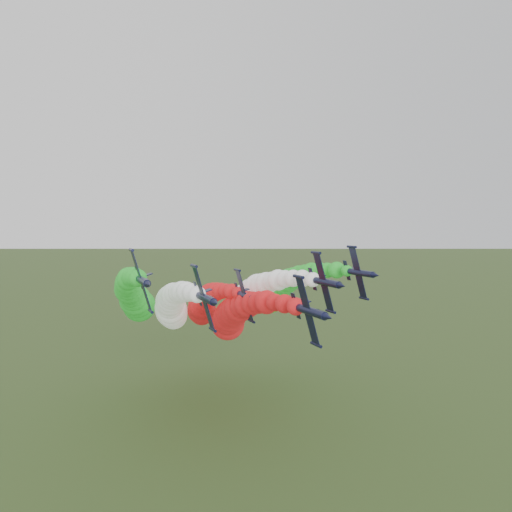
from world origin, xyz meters
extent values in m
cylinder|color=black|center=(5.45, -8.51, 35.64)|extent=(1.49, 9.83, 1.49)
cone|color=black|center=(5.45, -14.29, 35.64)|extent=(1.35, 1.97, 1.35)
cone|color=black|center=(5.45, -3.16, 35.64)|extent=(1.35, 0.98, 1.35)
ellipsoid|color=black|center=(5.87, -10.69, 35.76)|extent=(0.88, 2.05, 1.04)
cube|color=black|center=(5.29, -8.73, 35.59)|extent=(3.07, 2.07, 10.10)
cylinder|color=black|center=(3.82, -8.73, 40.62)|extent=(0.60, 2.84, 0.60)
cylinder|color=black|center=(6.76, -8.73, 30.56)|extent=(0.60, 2.84, 0.60)
cube|color=black|center=(6.65, -4.36, 35.99)|extent=(2.45, 1.64, 0.85)
cube|color=black|center=(5.61, -4.36, 35.68)|extent=(1.27, 1.20, 4.01)
sphere|color=red|center=(5.45, -4.69, 35.64)|extent=(2.76, 2.76, 2.76)
sphere|color=red|center=(5.49, -0.73, 35.45)|extent=(3.04, 3.04, 3.04)
sphere|color=red|center=(5.62, 3.23, 35.07)|extent=(2.96, 2.96, 2.96)
sphere|color=red|center=(5.83, 7.19, 34.55)|extent=(4.19, 4.19, 4.19)
sphere|color=red|center=(6.13, 11.15, 33.91)|extent=(4.12, 4.12, 4.12)
sphere|color=red|center=(6.52, 15.11, 33.17)|extent=(4.45, 4.45, 4.45)
sphere|color=red|center=(6.99, 19.07, 32.34)|extent=(5.27, 5.27, 5.27)
sphere|color=red|center=(7.55, 23.03, 31.42)|extent=(5.34, 5.34, 5.34)
sphere|color=red|center=(8.19, 26.98, 30.41)|extent=(6.28, 6.28, 6.28)
sphere|color=red|center=(8.92, 30.94, 29.33)|extent=(6.50, 6.50, 6.50)
sphere|color=red|center=(9.73, 34.90, 28.17)|extent=(6.96, 6.96, 6.96)
sphere|color=red|center=(10.63, 38.86, 26.94)|extent=(7.25, 7.25, 7.25)
sphere|color=red|center=(11.62, 42.82, 25.64)|extent=(7.92, 7.92, 7.92)
sphere|color=red|center=(12.69, 46.78, 24.28)|extent=(8.25, 8.25, 8.25)
sphere|color=red|center=(13.85, 50.74, 22.85)|extent=(7.57, 7.57, 7.57)
sphere|color=red|center=(15.09, 54.70, 21.36)|extent=(9.10, 9.10, 9.10)
cylinder|color=black|center=(-6.89, 2.25, 36.74)|extent=(1.49, 9.83, 1.49)
cone|color=black|center=(-6.89, -3.54, 36.74)|extent=(1.35, 1.97, 1.35)
cone|color=black|center=(-6.89, 7.60, 36.74)|extent=(1.35, 0.98, 1.35)
ellipsoid|color=black|center=(-6.47, 0.07, 36.86)|extent=(0.88, 2.05, 1.04)
cube|color=black|center=(-7.05, 2.03, 36.69)|extent=(3.07, 2.07, 10.10)
cylinder|color=black|center=(-8.52, 2.03, 41.72)|extent=(0.60, 2.84, 0.60)
cylinder|color=black|center=(-5.58, 2.03, 31.66)|extent=(0.60, 2.84, 0.60)
cube|color=black|center=(-5.69, 6.40, 37.09)|extent=(2.45, 1.64, 0.85)
cube|color=black|center=(-6.73, 6.40, 36.78)|extent=(1.27, 1.20, 4.01)
sphere|color=white|center=(-6.89, 6.07, 36.74)|extent=(2.80, 2.80, 2.80)
sphere|color=white|center=(-6.85, 10.03, 36.55)|extent=(3.10, 3.10, 3.10)
sphere|color=white|center=(-6.72, 13.99, 36.17)|extent=(3.62, 3.62, 3.62)
sphere|color=white|center=(-6.50, 17.95, 35.65)|extent=(4.00, 4.00, 4.00)
sphere|color=white|center=(-6.20, 21.91, 35.02)|extent=(3.97, 3.97, 3.97)
sphere|color=white|center=(-5.82, 25.86, 34.28)|extent=(4.37, 4.37, 4.37)
sphere|color=white|center=(-5.35, 29.82, 33.44)|extent=(5.15, 5.15, 5.15)
sphere|color=white|center=(-4.79, 33.78, 32.52)|extent=(5.61, 5.61, 5.61)
sphere|color=white|center=(-4.15, 37.74, 31.52)|extent=(6.26, 6.26, 6.26)
sphere|color=white|center=(-3.42, 41.70, 30.43)|extent=(6.78, 6.78, 6.78)
sphere|color=white|center=(-2.60, 45.66, 29.27)|extent=(6.41, 6.41, 6.41)
sphere|color=white|center=(-1.70, 49.62, 28.04)|extent=(6.59, 6.59, 6.59)
sphere|color=white|center=(-0.72, 53.58, 26.75)|extent=(8.11, 8.11, 8.11)
sphere|color=white|center=(0.35, 57.54, 25.38)|extent=(8.42, 8.42, 8.42)
sphere|color=white|center=(1.51, 61.49, 23.95)|extent=(8.14, 8.14, 8.14)
sphere|color=white|center=(2.75, 65.45, 22.46)|extent=(7.57, 7.57, 7.57)
cylinder|color=black|center=(13.84, 1.50, 38.35)|extent=(1.49, 9.83, 1.49)
cone|color=black|center=(13.84, -4.29, 38.35)|extent=(1.35, 1.97, 1.35)
cone|color=black|center=(13.84, 6.85, 38.35)|extent=(1.35, 0.98, 1.35)
ellipsoid|color=black|center=(14.26, -0.69, 38.47)|extent=(0.88, 2.05, 1.04)
cube|color=black|center=(13.68, 1.28, 38.30)|extent=(3.07, 2.07, 10.10)
cylinder|color=black|center=(12.21, 1.28, 43.33)|extent=(0.60, 2.84, 0.60)
cylinder|color=black|center=(15.15, 1.28, 33.27)|extent=(0.60, 2.84, 0.60)
cube|color=black|center=(15.04, 5.65, 38.70)|extent=(2.45, 1.64, 0.85)
cube|color=black|center=(14.00, 5.65, 38.40)|extent=(1.27, 1.20, 4.01)
sphere|color=white|center=(13.84, 5.32, 38.35)|extent=(2.65, 2.65, 2.65)
sphere|color=white|center=(13.88, 9.28, 38.16)|extent=(3.20, 3.20, 3.20)
sphere|color=white|center=(14.01, 13.24, 37.78)|extent=(3.30, 3.30, 3.30)
sphere|color=white|center=(14.22, 17.20, 37.26)|extent=(3.50, 3.50, 3.50)
sphere|color=white|center=(14.52, 21.15, 36.63)|extent=(4.35, 4.35, 4.35)
sphere|color=white|center=(14.91, 25.11, 35.89)|extent=(4.19, 4.19, 4.19)
sphere|color=white|center=(15.38, 29.07, 35.05)|extent=(4.97, 4.97, 4.97)
sphere|color=white|center=(15.94, 33.03, 34.13)|extent=(5.49, 5.49, 5.49)
sphere|color=white|center=(16.58, 36.99, 33.13)|extent=(6.52, 6.52, 6.52)
sphere|color=white|center=(17.31, 40.95, 32.04)|extent=(6.48, 6.48, 6.48)
sphere|color=white|center=(18.12, 44.91, 30.88)|extent=(7.15, 7.15, 7.15)
sphere|color=white|center=(19.02, 48.87, 29.66)|extent=(7.17, 7.17, 7.17)
sphere|color=white|center=(20.01, 52.83, 28.36)|extent=(8.15, 8.15, 8.15)
sphere|color=white|center=(21.08, 56.78, 26.99)|extent=(7.82, 7.82, 7.82)
sphere|color=white|center=(22.24, 60.74, 25.56)|extent=(7.47, 7.47, 7.47)
sphere|color=white|center=(23.48, 64.70, 24.07)|extent=(7.73, 7.73, 7.73)
cylinder|color=black|center=(-15.10, 9.81, 38.98)|extent=(1.49, 9.83, 1.49)
cone|color=black|center=(-15.10, 4.02, 38.98)|extent=(1.35, 1.97, 1.35)
cone|color=black|center=(-15.10, 15.15, 38.98)|extent=(1.35, 0.98, 1.35)
ellipsoid|color=black|center=(-14.68, 7.62, 39.10)|extent=(0.88, 2.05, 1.04)
cube|color=black|center=(-15.26, 9.59, 38.93)|extent=(3.07, 2.07, 10.10)
cylinder|color=black|center=(-16.73, 9.59, 43.96)|extent=(0.60, 2.84, 0.60)
cylinder|color=black|center=(-13.79, 9.59, 33.90)|extent=(0.60, 2.84, 0.60)
cube|color=black|center=(-13.90, 13.95, 39.33)|extent=(2.45, 1.64, 0.85)
cube|color=black|center=(-14.94, 13.95, 39.02)|extent=(1.27, 1.20, 4.01)
sphere|color=green|center=(-15.10, 13.63, 38.98)|extent=(3.02, 3.02, 3.02)
sphere|color=green|center=(-15.06, 17.59, 38.79)|extent=(3.35, 3.35, 3.35)
sphere|color=green|center=(-14.93, 21.54, 38.41)|extent=(3.68, 3.68, 3.68)
sphere|color=green|center=(-14.72, 25.50, 37.89)|extent=(3.36, 3.36, 3.36)
sphere|color=green|center=(-14.42, 29.46, 37.26)|extent=(4.63, 4.63, 4.63)
sphere|color=green|center=(-14.03, 33.42, 36.52)|extent=(4.37, 4.37, 4.37)
sphere|color=green|center=(-13.56, 37.38, 35.68)|extent=(5.31, 5.31, 5.31)
sphere|color=green|center=(-13.00, 41.34, 34.76)|extent=(5.76, 5.76, 5.76)
sphere|color=green|center=(-12.36, 45.30, 33.76)|extent=(6.27, 6.27, 6.27)
sphere|color=green|center=(-11.63, 49.26, 32.67)|extent=(6.96, 6.96, 6.96)
sphere|color=green|center=(-10.82, 53.22, 31.51)|extent=(6.69, 6.69, 6.69)
sphere|color=green|center=(-9.92, 57.17, 30.28)|extent=(6.74, 6.74, 6.74)
sphere|color=green|center=(-8.93, 61.13, 28.99)|extent=(7.35, 7.35, 7.35)
sphere|color=green|center=(-7.86, 65.09, 27.62)|extent=(8.51, 8.51, 8.51)
sphere|color=green|center=(-6.70, 69.05, 26.19)|extent=(8.67, 8.67, 8.67)
sphere|color=green|center=(-5.46, 73.01, 24.70)|extent=(9.28, 9.28, 9.28)
cylinder|color=black|center=(25.98, 9.40, 38.80)|extent=(1.49, 9.83, 1.49)
cone|color=black|center=(25.98, 3.61, 38.80)|extent=(1.35, 1.97, 1.35)
cone|color=black|center=(25.98, 14.75, 38.80)|extent=(1.35, 0.98, 1.35)
ellipsoid|color=black|center=(26.40, 7.21, 38.93)|extent=(0.88, 2.05, 1.04)
cube|color=black|center=(25.82, 9.18, 38.76)|extent=(3.07, 2.07, 10.10)
cylinder|color=black|center=(24.35, 9.18, 43.79)|extent=(0.60, 2.84, 0.60)
cylinder|color=black|center=(27.29, 9.18, 33.73)|extent=(0.60, 2.84, 0.60)
cube|color=black|center=(27.19, 13.54, 39.16)|extent=(2.45, 1.64, 0.85)
cube|color=black|center=(26.14, 13.54, 38.85)|extent=(1.27, 1.20, 4.01)
sphere|color=green|center=(25.98, 13.22, 38.80)|extent=(2.29, 2.29, 2.29)
sphere|color=green|center=(26.02, 17.18, 38.62)|extent=(3.49, 3.49, 3.49)
sphere|color=green|center=(26.15, 21.13, 38.24)|extent=(3.30, 3.30, 3.30)
sphere|color=green|center=(26.37, 25.09, 37.72)|extent=(4.00, 4.00, 4.00)
sphere|color=green|center=(26.67, 29.05, 37.08)|extent=(4.50, 4.50, 4.50)
sphere|color=green|center=(27.05, 33.01, 36.34)|extent=(4.46, 4.46, 4.46)
sphere|color=green|center=(27.52, 36.97, 35.51)|extent=(5.08, 5.08, 5.08)
sphere|color=green|center=(28.08, 40.93, 34.59)|extent=(5.36, 5.36, 5.36)
sphere|color=green|center=(28.72, 44.89, 33.58)|extent=(6.11, 6.11, 6.11)
sphere|color=green|center=(29.45, 48.85, 32.50)|extent=(6.76, 6.76, 6.76)
sphere|color=green|center=(30.27, 52.81, 31.34)|extent=(6.83, 6.83, 6.83)
sphere|color=green|center=(31.17, 56.76, 30.11)|extent=(6.58, 6.58, 6.58)
sphere|color=green|center=(32.15, 60.72, 28.81)|extent=(6.86, 6.86, 6.86)
sphere|color=green|center=(33.22, 64.68, 27.45)|extent=(8.50, 8.50, 8.50)
sphere|color=green|center=(34.38, 68.64, 26.02)|extent=(7.90, 7.90, 7.90)
sphere|color=green|center=(35.62, 72.60, 24.52)|extent=(9.33, 9.33, 9.33)
cylinder|color=black|center=(5.81, 17.68, 34.35)|extent=(1.49, 9.83, 1.49)
cone|color=black|center=(5.81, 11.90, 34.35)|extent=(1.35, 1.97, 1.35)
cone|color=black|center=(5.81, 23.03, 34.35)|extent=(1.35, 0.98, 1.35)
ellipsoid|color=black|center=(6.23, 15.50, 34.47)|extent=(0.88, 2.05, 1.04)
cube|color=black|center=(5.65, 17.47, 34.30)|extent=(3.07, 2.07, 10.10)
cylinder|color=black|center=(4.18, 17.47, 39.33)|extent=(0.60, 2.84, 0.60)
cylinder|color=black|center=(7.12, 17.47, 29.27)|extent=(0.60, 2.84, 0.60)
cube|color=black|center=(7.01, 21.83, 34.70)|extent=(2.45, 1.64, 0.85)
cube|color=black|center=(5.96, 21.83, 34.40)|extent=(1.27, 1.20, 4.01)
sphere|color=red|center=(5.81, 21.51, 34.35)|extent=(2.50, 2.50, 2.50)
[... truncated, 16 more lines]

